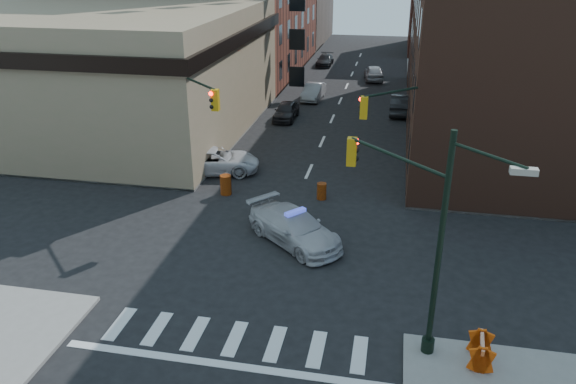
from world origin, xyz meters
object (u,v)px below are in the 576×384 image
at_px(pickup, 214,161).
at_px(parked_car_enear, 401,104).
at_px(barricade_se_a, 481,351).
at_px(parked_car_wnear, 286,111).
at_px(police_car, 294,227).
at_px(parked_car_wfar, 314,92).
at_px(barrel_bank, 226,185).
at_px(barrel_road, 322,191).
at_px(barricade_nw_a, 148,168).
at_px(pedestrian_a, 135,166).
at_px(pedestrian_b, 87,163).

height_order(pickup, parked_car_enear, parked_car_enear).
bearing_deg(pickup, barricade_se_a, -149.91).
bearing_deg(parked_car_enear, parked_car_wnear, 22.91).
bearing_deg(police_car, parked_car_wfar, 47.49).
bearing_deg(barrel_bank, barrel_road, 4.19).
xyz_separation_m(police_car, barrel_bank, (-4.89, 4.85, -0.22)).
height_order(police_car, parked_car_wfar, police_car).
distance_m(parked_car_wnear, barricade_nw_a, 15.22).
bearing_deg(barrel_bank, pickup, 118.63).
xyz_separation_m(pedestrian_a, barrel_road, (11.15, 0.00, -0.68)).
xyz_separation_m(police_car, parked_car_wfar, (-3.29, 27.26, -0.06)).
xyz_separation_m(parked_car_enear, barrel_bank, (-9.60, -19.15, -0.24)).
bearing_deg(barricade_se_a, parked_car_enear, 10.17).
height_order(parked_car_wfar, barrel_road, parked_car_wfar).
bearing_deg(police_car, pedestrian_b, 109.62).
xyz_separation_m(parked_car_wfar, barrel_bank, (-1.60, -22.41, -0.16)).
xyz_separation_m(pickup, barrel_bank, (1.70, -3.11, -0.21)).
relative_size(barrel_road, barrel_bank, 0.82).
bearing_deg(parked_car_wnear, barricade_se_a, -65.82).
distance_m(pedestrian_a, pedestrian_b, 3.11).
bearing_deg(pedestrian_b, pedestrian_a, 3.87).
height_order(pedestrian_a, barricade_nw_a, pedestrian_a).
distance_m(police_car, parked_car_wnear, 20.87).
distance_m(police_car, parked_car_wfar, 27.45).
bearing_deg(parked_car_wfar, barricade_nw_a, -105.11).
xyz_separation_m(parked_car_wfar, barricade_se_a, (11.00, -34.61, -0.10)).
height_order(pickup, barrel_road, pickup).
xyz_separation_m(barrel_bank, barricade_se_a, (12.60, -12.20, 0.06)).
bearing_deg(pickup, police_car, -153.35).
bearing_deg(barrel_bank, barricade_se_a, -44.08).
xyz_separation_m(pedestrian_b, barricade_se_a, (21.40, -12.60, -0.46)).
distance_m(pickup, parked_car_enear, 19.62).
bearing_deg(parked_car_enear, parked_car_wfar, -20.68).
xyz_separation_m(police_car, pedestrian_a, (-10.58, 5.25, 0.36)).
relative_size(parked_car_enear, pedestrian_b, 2.63).
height_order(parked_car_enear, barrel_road, parked_car_enear).
xyz_separation_m(police_car, parked_car_enear, (4.71, 24.00, 0.03)).
bearing_deg(barrel_bank, pedestrian_b, 177.40).
relative_size(pedestrian_b, barrel_bank, 1.65).
distance_m(police_car, parked_car_enear, 24.46).
bearing_deg(barricade_se_a, barricade_nw_a, 57.51).
distance_m(pedestrian_b, barricade_se_a, 24.84).
distance_m(police_car, barricade_nw_a, 12.07).
height_order(parked_car_wfar, parked_car_enear, parked_car_enear).
height_order(pickup, parked_car_wnear, pickup).
xyz_separation_m(pedestrian_b, barricade_nw_a, (3.40, 1.06, -0.43)).
bearing_deg(barrel_bank, police_car, -44.77).
bearing_deg(pedestrian_b, parked_car_wfar, 68.57).
height_order(parked_car_wnear, pedestrian_b, pedestrian_b).
distance_m(parked_car_wnear, barricade_se_a, 30.30).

